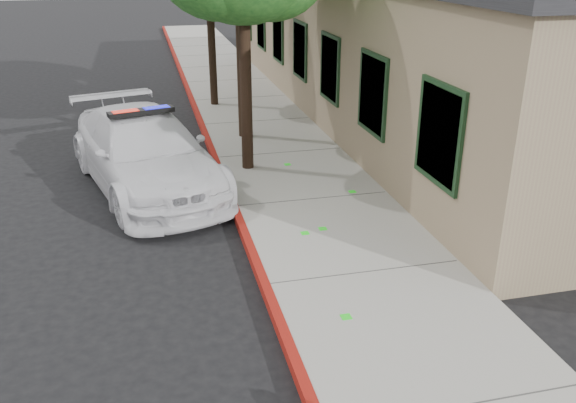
% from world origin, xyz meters
% --- Properties ---
extents(ground, '(120.00, 120.00, 0.00)m').
position_xyz_m(ground, '(0.00, 0.00, 0.00)').
color(ground, black).
rests_on(ground, ground).
extents(sidewalk, '(3.20, 60.00, 0.15)m').
position_xyz_m(sidewalk, '(1.60, 3.00, 0.07)').
color(sidewalk, gray).
rests_on(sidewalk, ground).
extents(red_curb, '(0.14, 60.00, 0.16)m').
position_xyz_m(red_curb, '(0.06, 3.00, 0.08)').
color(red_curb, maroon).
rests_on(red_curb, ground).
extents(clapboard_building, '(7.30, 20.89, 4.24)m').
position_xyz_m(clapboard_building, '(6.69, 9.00, 2.13)').
color(clapboard_building, '#877958').
rests_on(clapboard_building, ground).
extents(police_car, '(3.65, 5.94, 1.73)m').
position_xyz_m(police_car, '(-1.54, 4.75, 0.81)').
color(police_car, silver).
rests_on(police_car, ground).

